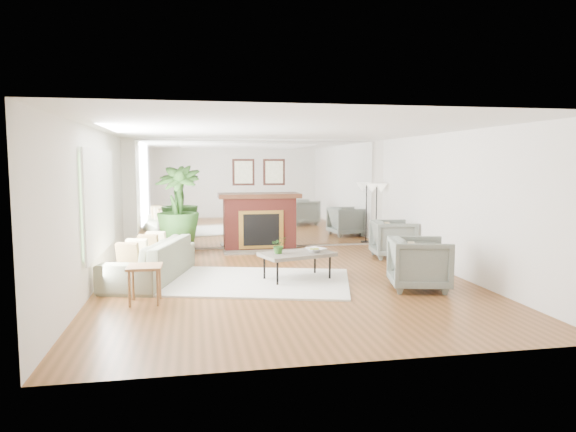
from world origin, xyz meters
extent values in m
plane|color=brown|center=(0.00, 0.00, 0.00)|extent=(7.00, 7.00, 0.00)
cube|color=white|center=(-2.99, 0.00, 1.25)|extent=(0.02, 7.00, 2.50)
cube|color=white|center=(2.99, 0.00, 1.25)|extent=(0.02, 7.00, 2.50)
cube|color=white|center=(0.00, 3.49, 1.25)|extent=(6.00, 0.02, 2.50)
cube|color=silver|center=(0.00, 3.47, 1.25)|extent=(5.40, 0.04, 2.40)
cube|color=#B2E09E|center=(-2.96, 0.40, 1.35)|extent=(0.04, 2.40, 1.50)
cube|color=maroon|center=(0.00, 3.28, 0.60)|extent=(1.60, 0.40, 1.20)
cube|color=gold|center=(0.00, 3.07, 0.48)|extent=(1.00, 0.04, 0.85)
cube|color=black|center=(0.00, 3.05, 0.48)|extent=(0.80, 0.04, 0.70)
cube|color=#675E51|center=(0.00, 2.93, 0.01)|extent=(1.70, 0.55, 0.03)
cube|color=#4A2617|center=(0.00, 3.26, 1.22)|extent=(1.85, 0.46, 0.10)
cube|color=black|center=(-0.35, 3.43, 1.75)|extent=(0.50, 0.04, 0.60)
cube|color=black|center=(0.35, 3.43, 1.75)|extent=(0.50, 0.04, 0.60)
cube|color=white|center=(-0.47, 0.05, 0.02)|extent=(3.42, 2.83, 0.03)
cube|color=#675E51|center=(0.21, 0.09, 0.44)|extent=(1.32, 1.00, 0.06)
cylinder|color=black|center=(-0.19, -0.29, 0.21)|extent=(0.04, 0.04, 0.41)
cylinder|color=black|center=(0.75, 0.00, 0.21)|extent=(0.04, 0.04, 0.41)
cylinder|color=black|center=(-0.33, 0.18, 0.21)|extent=(0.04, 0.04, 0.41)
cylinder|color=black|center=(0.60, 0.47, 0.21)|extent=(0.04, 0.04, 0.41)
imported|color=gray|center=(-2.20, 0.59, 0.34)|extent=(1.48, 2.46, 0.67)
imported|color=gray|center=(2.60, 1.80, 0.39)|extent=(0.95, 0.93, 0.78)
imported|color=gray|center=(1.95, -0.84, 0.40)|extent=(1.06, 1.04, 0.81)
cube|color=olive|center=(-2.17, -0.89, 0.52)|extent=(0.48, 0.48, 0.04)
cylinder|color=olive|center=(-2.36, -1.07, 0.25)|extent=(0.04, 0.04, 0.51)
cylinder|color=olive|center=(-1.98, -1.08, 0.25)|extent=(0.04, 0.04, 0.51)
cylinder|color=olive|center=(-2.35, -0.70, 0.25)|extent=(0.04, 0.04, 0.51)
cylinder|color=olive|center=(-1.98, -0.70, 0.25)|extent=(0.04, 0.04, 0.51)
cylinder|color=#29241E|center=(-1.79, 2.61, 0.20)|extent=(0.55, 0.55, 0.39)
imported|color=#2E5720|center=(-1.79, 2.61, 1.09)|extent=(1.10, 1.10, 1.63)
cylinder|color=black|center=(2.70, 3.10, 0.02)|extent=(0.25, 0.25, 0.04)
cylinder|color=black|center=(2.70, 3.10, 0.71)|extent=(0.03, 0.03, 1.43)
cone|color=beige|center=(2.59, 3.10, 1.38)|extent=(0.27, 0.27, 0.20)
cone|color=beige|center=(2.81, 3.10, 1.38)|extent=(0.27, 0.27, 0.20)
imported|color=#2E5720|center=(-0.11, 0.07, 0.61)|extent=(0.26, 0.23, 0.28)
imported|color=olive|center=(0.50, 0.08, 0.50)|extent=(0.32, 0.32, 0.06)
imported|color=olive|center=(0.49, 0.31, 0.48)|extent=(0.36, 0.39, 0.02)
camera|label=1|loc=(-1.49, -8.17, 1.96)|focal=32.00mm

